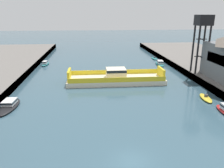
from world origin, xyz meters
TOP-DOWN VIEW (x-y plane):
  - ground_plane at (0.00, 0.00)m, footprint 400.00×400.00m
  - chain_ferry at (1.66, 30.00)m, footprint 22.84×7.35m
  - moored_boat_near_left at (-18.63, 16.83)m, footprint 3.24×7.98m
  - moored_boat_near_right at (-18.53, 50.73)m, footprint 2.21×5.99m
  - moored_boat_mid_left at (18.71, 57.10)m, footprint 1.79×5.05m
  - moored_boat_mid_right at (17.60, 17.39)m, footprint 2.28×5.17m
  - moored_boat_far_right at (17.81, 47.62)m, footprint 3.13×7.94m
  - crane_tower at (22.67, 31.71)m, footprint 3.42×3.42m

SIDE VIEW (x-z plane):
  - ground_plane at x=0.00m, z-range 0.00..0.00m
  - moored_boat_mid_left at x=18.71m, z-range -0.24..0.69m
  - moored_boat_mid_right at x=17.60m, z-range -0.24..0.78m
  - moored_boat_near_left at x=-18.63m, z-range -0.17..1.13m
  - moored_boat_near_right at x=-18.53m, z-range -0.18..1.19m
  - moored_boat_far_right at x=17.81m, z-range -0.19..1.29m
  - chain_ferry at x=1.66m, z-range -0.66..2.74m
  - crane_tower at x=22.67m, z-range 5.61..19.47m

